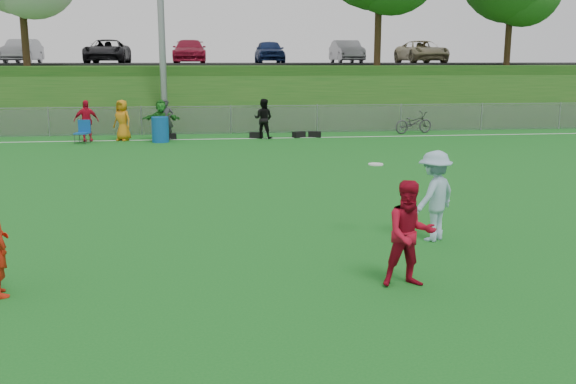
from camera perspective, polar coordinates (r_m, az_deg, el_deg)
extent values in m
plane|color=#14601B|center=(10.02, -0.18, -7.72)|extent=(120.00, 120.00, 0.00)
cube|color=white|center=(27.60, -4.91, 4.74)|extent=(60.00, 0.10, 0.01)
cube|color=gray|center=(29.52, -5.11, 6.35)|extent=(58.00, 0.02, 1.20)
cube|color=gray|center=(29.47, -5.13, 7.61)|extent=(58.00, 0.04, 0.04)
cube|color=#184C15|center=(40.43, -5.79, 9.05)|extent=(120.00, 18.00, 3.00)
cube|color=black|center=(42.39, -5.92, 11.27)|extent=(120.00, 12.00, 0.10)
cylinder|color=black|center=(39.45, 19.18, 15.69)|extent=(0.36, 0.36, 7.00)
imported|color=#9B9BA0|center=(42.76, -22.53, 11.49)|extent=(1.52, 4.37, 1.44)
imported|color=black|center=(41.78, -15.76, 11.95)|extent=(2.39, 5.18, 1.44)
imported|color=maroon|center=(41.38, -8.74, 12.25)|extent=(2.02, 4.96, 1.44)
imported|color=#12224F|center=(41.59, -1.67, 12.38)|extent=(1.70, 4.23, 1.44)
imported|color=slate|center=(42.38, 5.23, 12.32)|extent=(1.52, 4.37, 1.44)
imported|color=tan|center=(43.74, 11.78, 12.11)|extent=(2.39, 5.18, 1.44)
imported|color=red|center=(27.91, -17.51, 6.06)|extent=(1.07, 0.69, 1.69)
imported|color=#C47612|center=(27.69, -14.51, 6.19)|extent=(0.99, 0.90, 1.69)
imported|color=#1E6F1D|center=(27.54, -11.16, 6.31)|extent=(1.62, 0.69, 1.69)
imported|color=#2E2E30|center=(27.53, -10.78, 6.33)|extent=(0.63, 0.42, 1.69)
imported|color=black|center=(27.60, -2.20, 6.53)|extent=(1.00, 0.90, 1.69)
cube|color=black|center=(27.70, -10.50, 4.87)|extent=(0.60, 0.41, 0.26)
cube|color=black|center=(27.74, -2.84, 5.07)|extent=(0.61, 0.43, 0.26)
cube|color=black|center=(27.95, 0.97, 5.13)|extent=(0.61, 0.53, 0.26)
cube|color=black|center=(28.06, 2.39, 5.15)|extent=(0.60, 0.40, 0.26)
imported|color=#A30B20|center=(9.66, 10.79, -3.69)|extent=(0.78, 0.61, 1.60)
imported|color=#93B4CC|center=(12.21, 12.87, -0.34)|extent=(1.25, 1.17, 1.69)
cylinder|color=white|center=(12.14, 7.81, 2.46)|extent=(0.28, 0.28, 0.03)
cylinder|color=#0E4B97|center=(26.86, -11.29, 5.47)|extent=(0.92, 0.92, 1.03)
cube|color=#0D4796|center=(27.18, -17.83, 4.99)|extent=(0.63, 0.63, 0.05)
cube|color=#0D4796|center=(27.38, -17.65, 5.60)|extent=(0.52, 0.17, 0.52)
imported|color=#303133|center=(30.05, 11.10, 6.07)|extent=(1.99, 1.10, 0.99)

